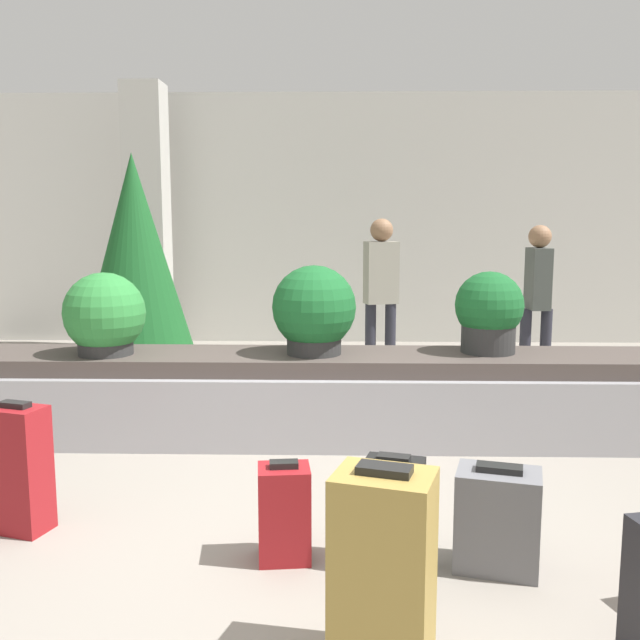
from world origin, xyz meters
name	(u,v)px	position (x,y,z in m)	size (l,w,h in m)	color
ground_plane	(312,538)	(0.00, 0.00, 0.00)	(18.00, 18.00, 0.00)	gray
back_wall	(328,220)	(0.00, 5.86, 1.60)	(18.00, 0.06, 3.20)	beige
carousel	(320,397)	(0.00, 1.72, 0.31)	(6.03, 0.86, 0.64)	#9E9EA3
pillar	(148,220)	(-2.16, 5.15, 1.60)	(0.47, 0.47, 3.20)	beige
suitcase_1	(383,569)	(0.30, -1.02, 0.37)	(0.42, 0.37, 0.76)	#A3843D
suitcase_3	(393,513)	(0.39, -0.28, 0.26)	(0.32, 0.28, 0.55)	black
suitcase_4	(498,519)	(0.88, -0.29, 0.24)	(0.44, 0.36, 0.50)	slate
suitcase_6	(284,513)	(-0.13, -0.22, 0.23)	(0.27, 0.24, 0.49)	maroon
suitcase_7	(19,469)	(-1.54, 0.07, 0.34)	(0.34, 0.28, 0.70)	maroon
potted_plant_0	(104,316)	(-1.57, 1.64, 0.92)	(0.59, 0.59, 0.60)	#2D2D2D
potted_plant_1	(489,312)	(1.25, 1.79, 0.94)	(0.51, 0.51, 0.61)	#2D2D2D
potted_plant_2	(314,311)	(-0.04, 1.70, 0.96)	(0.62, 0.62, 0.65)	#2D2D2D
traveler_0	(538,292)	(2.07, 3.46, 0.92)	(0.31, 0.33, 1.56)	#282833
traveler_1	(381,285)	(0.56, 3.63, 0.96)	(0.36, 0.26, 1.62)	#282833
decorated_tree	(135,264)	(-1.77, 3.16, 1.20)	(1.18, 1.18, 2.22)	#4C331E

